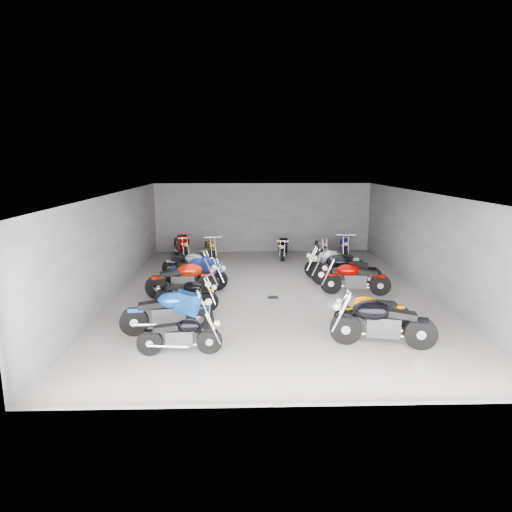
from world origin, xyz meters
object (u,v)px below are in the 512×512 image
object	(u,v)px
motorcycle_left_e	(197,272)
motorcycle_right_b	(372,311)
motorcycle_left_a	(181,335)
motorcycle_right_a	(382,322)
motorcycle_back_e	(321,247)
motorcycle_left_d	(183,279)
motorcycle_right_d	(355,278)
motorcycle_right_e	(345,270)
motorcycle_back_d	(284,248)
motorcycle_right_f	(334,263)
motorcycle_left_c	(187,294)
motorcycle_left_f	(189,265)
motorcycle_back_a	(181,246)
motorcycle_back_b	(210,248)
motorcycle_back_f	(344,247)
motorcycle_left_b	(168,312)
drain_grate	(273,297)

from	to	relation	value
motorcycle_left_e	motorcycle_right_b	xyz separation A→B (m)	(4.80, -3.94, -0.07)
motorcycle_left_a	motorcycle_right_a	size ratio (longest dim) A/B	0.79
motorcycle_left_a	motorcycle_back_e	world-z (taller)	motorcycle_back_e
motorcycle_left_d	motorcycle_left_e	bearing A→B (deg)	147.53
motorcycle_right_d	motorcycle_right_e	world-z (taller)	motorcycle_right_e
motorcycle_back_d	motorcycle_right_e	bearing A→B (deg)	120.54
motorcycle_left_d	motorcycle_right_f	bearing A→B (deg)	100.65
motorcycle_left_c	motorcycle_back_d	bearing A→B (deg)	170.87
motorcycle_left_a	motorcycle_right_f	distance (m)	8.24
motorcycle_left_f	motorcycle_right_b	world-z (taller)	motorcycle_left_f
motorcycle_right_b	motorcycle_back_e	xyz separation A→B (m)	(0.21, 8.82, -0.02)
motorcycle_right_d	motorcycle_back_d	bearing A→B (deg)	27.63
motorcycle_right_b	motorcycle_right_f	distance (m)	5.30
motorcycle_left_a	motorcycle_right_a	world-z (taller)	motorcycle_right_a
motorcycle_left_f	motorcycle_right_e	bearing A→B (deg)	102.39
motorcycle_left_f	motorcycle_back_d	bearing A→B (deg)	157.74
motorcycle_left_e	motorcycle_back_a	xyz separation A→B (m)	(-1.19, 5.07, -0.01)
motorcycle_right_b	motorcycle_back_a	size ratio (longest dim) A/B	0.93
motorcycle_back_a	motorcycle_back_b	size ratio (longest dim) A/B	1.12
motorcycle_right_a	motorcycle_back_a	bearing A→B (deg)	42.35
motorcycle_left_a	motorcycle_right_b	xyz separation A→B (m)	(4.63, 1.46, 0.02)
motorcycle_left_a	motorcycle_back_f	distance (m)	11.57
motorcycle_left_d	motorcycle_back_a	bearing A→B (deg)	175.12
motorcycle_right_f	motorcycle_left_b	bearing A→B (deg)	129.36
motorcycle_left_b	motorcycle_left_c	size ratio (longest dim) A/B	1.21
drain_grate	motorcycle_left_f	xyz separation A→B (m)	(-2.87, 2.33, 0.52)
motorcycle_back_f	motorcycle_right_b	bearing A→B (deg)	90.59
motorcycle_right_d	motorcycle_back_b	distance (m)	7.59
motorcycle_left_d	motorcycle_right_b	world-z (taller)	motorcycle_left_d
motorcycle_left_a	motorcycle_left_b	bearing A→B (deg)	-161.83
drain_grate	motorcycle_left_e	world-z (taller)	motorcycle_left_e
motorcycle_left_a	motorcycle_back_e	bearing A→B (deg)	152.68
motorcycle_left_b	motorcycle_left_d	bearing A→B (deg)	173.72
motorcycle_left_b	motorcycle_back_f	xyz separation A→B (m)	(6.28, 8.75, -0.04)
drain_grate	motorcycle_left_f	world-z (taller)	motorcycle_left_f
motorcycle_right_b	motorcycle_left_a	bearing A→B (deg)	105.95
motorcycle_left_a	motorcycle_back_d	xyz separation A→B (m)	(3.19, 10.15, 0.02)
motorcycle_right_b	motorcycle_left_d	bearing A→B (deg)	58.05
motorcycle_left_e	motorcycle_back_e	xyz separation A→B (m)	(5.01, 4.88, -0.09)
drain_grate	motorcycle_back_b	size ratio (longest dim) A/B	0.17
motorcycle_back_b	motorcycle_back_e	size ratio (longest dim) A/B	1.01
motorcycle_left_a	motorcycle_back_f	world-z (taller)	motorcycle_back_f
motorcycle_back_a	motorcycle_back_b	xyz separation A→B (m)	(1.30, -0.26, -0.07)
motorcycle_right_a	motorcycle_right_d	distance (m)	4.20
motorcycle_left_c	motorcycle_right_d	distance (m)	5.34
motorcycle_right_a	motorcycle_left_c	bearing A→B (deg)	71.68
motorcycle_left_a	motorcycle_left_b	size ratio (longest dim) A/B	0.82
motorcycle_back_f	motorcycle_back_e	bearing A→B (deg)	-7.39
motorcycle_left_a	motorcycle_right_e	bearing A→B (deg)	136.23
motorcycle_left_f	motorcycle_right_d	xyz separation A→B (m)	(5.49, -2.06, 0.01)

